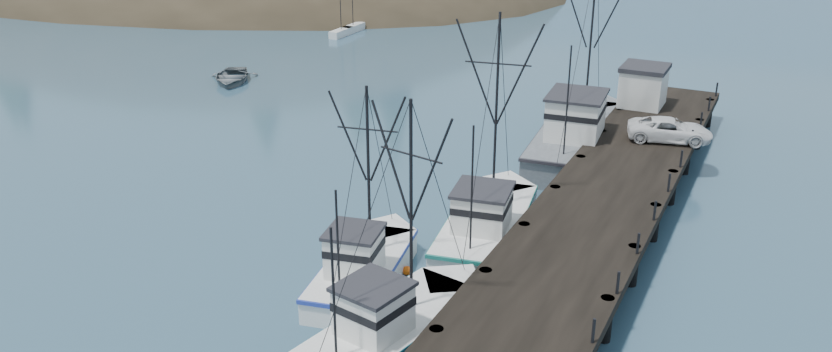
{
  "coord_description": "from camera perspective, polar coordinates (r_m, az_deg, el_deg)",
  "views": [
    {
      "loc": [
        21.98,
        -22.43,
        18.68
      ],
      "look_at": [
        4.7,
        13.01,
        2.5
      ],
      "focal_mm": 35.0,
      "sensor_mm": 36.0,
      "label": 1
    }
  ],
  "objects": [
    {
      "name": "pier_shed",
      "position": [
        57.81,
        15.7,
        6.17
      ],
      "size": [
        3.0,
        3.2,
        2.8
      ],
      "color": "silver",
      "rests_on": "pier"
    },
    {
      "name": "trawler_far",
      "position": [
        41.63,
        5.08,
        -3.19
      ],
      "size": [
        5.19,
        11.51,
        11.67
      ],
      "color": "white",
      "rests_on": "ground"
    },
    {
      "name": "trawler_mid",
      "position": [
        37.27,
        -3.62,
        -6.38
      ],
      "size": [
        4.52,
        9.35,
        9.48
      ],
      "color": "white",
      "rests_on": "ground"
    },
    {
      "name": "motorboat",
      "position": [
        70.9,
        -12.84,
        6.48
      ],
      "size": [
        6.3,
        6.96,
        1.18
      ],
      "primitive_type": "imported",
      "rotation": [
        0.0,
        0.0,
        0.5
      ],
      "color": "slate",
      "rests_on": "ground"
    },
    {
      "name": "moored_sailboats",
      "position": [
        93.37,
        -5.4,
        10.89
      ],
      "size": [
        17.87,
        18.34,
        6.35
      ],
      "color": "white",
      "rests_on": "ground"
    },
    {
      "name": "work_vessel",
      "position": [
        53.58,
        11.42,
        2.85
      ],
      "size": [
        5.79,
        15.55,
        12.97
      ],
      "color": "slate",
      "rests_on": "ground"
    },
    {
      "name": "ground",
      "position": [
        36.54,
        -15.98,
        -9.4
      ],
      "size": [
        400.0,
        400.0,
        0.0
      ],
      "primitive_type": "plane",
      "color": "#2C4D63",
      "rests_on": "ground"
    },
    {
      "name": "trawler_near",
      "position": [
        33.04,
        -1.35,
        -10.43
      ],
      "size": [
        4.97,
        10.15,
        10.39
      ],
      "color": "white",
      "rests_on": "ground"
    },
    {
      "name": "pier",
      "position": [
        42.77,
        13.07,
        -1.71
      ],
      "size": [
        6.0,
        44.0,
        2.0
      ],
      "color": "black",
      "rests_on": "ground"
    },
    {
      "name": "pickup_truck",
      "position": [
        51.35,
        17.43,
        3.12
      ],
      "size": [
        5.39,
        3.38,
        1.39
      ],
      "primitive_type": "imported",
      "rotation": [
        0.0,
        0.0,
        1.8
      ],
      "color": "white",
      "rests_on": "pier"
    }
  ]
}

